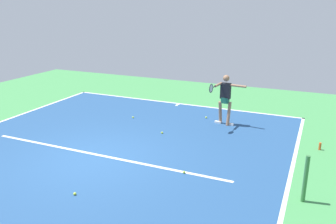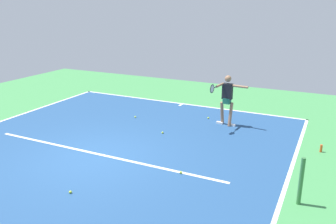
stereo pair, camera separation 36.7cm
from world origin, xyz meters
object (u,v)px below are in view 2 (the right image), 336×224
(tennis_player, at_px, (227,97))
(tennis_ball_by_baseline, at_px, (208,118))
(tennis_ball_near_player, at_px, (135,117))
(tennis_ball_by_sideline, at_px, (163,133))
(net_post, at_px, (301,181))
(tennis_ball_centre_court, at_px, (70,192))
(tennis_ball_near_service_line, at_px, (181,172))
(water_bottle, at_px, (321,148))

(tennis_player, height_order, tennis_ball_by_baseline, tennis_player)
(tennis_ball_near_player, distance_m, tennis_ball_by_sideline, 1.98)
(net_post, distance_m, tennis_ball_centre_court, 5.03)
(net_post, height_order, tennis_ball_near_service_line, net_post)
(net_post, relative_size, tennis_ball_near_service_line, 16.21)
(tennis_ball_near_service_line, xyz_separation_m, tennis_ball_centre_court, (1.85, 1.97, 0.00))
(tennis_ball_by_baseline, xyz_separation_m, water_bottle, (-3.96, 1.48, 0.08))
(net_post, distance_m, tennis_ball_near_player, 7.16)
(net_post, xyz_separation_m, water_bottle, (-0.27, -3.17, -0.43))
(net_post, distance_m, tennis_ball_by_baseline, 5.95)
(tennis_ball_by_sideline, relative_size, tennis_ball_near_service_line, 1.00)
(tennis_ball_near_player, xyz_separation_m, tennis_ball_centre_court, (-1.53, 5.35, 0.00))
(tennis_ball_near_service_line, bearing_deg, tennis_player, -88.93)
(tennis_player, distance_m, tennis_ball_by_baseline, 1.34)
(tennis_ball_by_baseline, height_order, water_bottle, water_bottle)
(net_post, height_order, tennis_ball_by_sideline, net_post)
(tennis_ball_near_player, relative_size, tennis_ball_centre_court, 1.00)
(tennis_ball_by_sideline, xyz_separation_m, tennis_ball_by_baseline, (-0.83, -2.14, 0.00))
(net_post, bearing_deg, tennis_ball_centre_court, 21.04)
(tennis_ball_centre_court, xyz_separation_m, water_bottle, (-4.94, -4.97, 0.08))
(tennis_player, relative_size, tennis_ball_near_player, 27.04)
(net_post, bearing_deg, tennis_ball_by_sideline, -29.05)
(net_post, relative_size, tennis_ball_by_baseline, 16.21)
(tennis_ball_by_baseline, height_order, tennis_ball_centre_court, same)
(tennis_ball_by_sideline, bearing_deg, tennis_player, -133.06)
(tennis_ball_centre_court, bearing_deg, net_post, -158.96)
(tennis_ball_near_service_line, height_order, tennis_ball_by_baseline, same)
(tennis_ball_near_service_line, distance_m, tennis_ball_centre_court, 2.70)
(tennis_ball_near_player, xyz_separation_m, tennis_ball_by_baseline, (-2.51, -1.09, 0.00))
(net_post, bearing_deg, water_bottle, -94.89)
(tennis_ball_near_service_line, bearing_deg, tennis_ball_near_player, -45.08)
(tennis_ball_near_player, height_order, tennis_ball_near_service_line, same)
(tennis_ball_by_baseline, bearing_deg, water_bottle, 159.50)
(tennis_ball_by_sideline, height_order, tennis_ball_near_service_line, same)
(tennis_ball_centre_court, bearing_deg, tennis_ball_near_service_line, -133.22)
(tennis_player, bearing_deg, tennis_ball_near_player, 17.39)
(tennis_ball_near_service_line, relative_size, water_bottle, 0.30)
(net_post, height_order, tennis_player, tennis_player)
(tennis_player, height_order, tennis_ball_near_player, tennis_player)
(tennis_ball_centre_court, bearing_deg, tennis_ball_near_player, -74.06)
(tennis_ball_near_player, relative_size, tennis_ball_near_service_line, 1.00)
(tennis_player, relative_size, water_bottle, 8.11)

